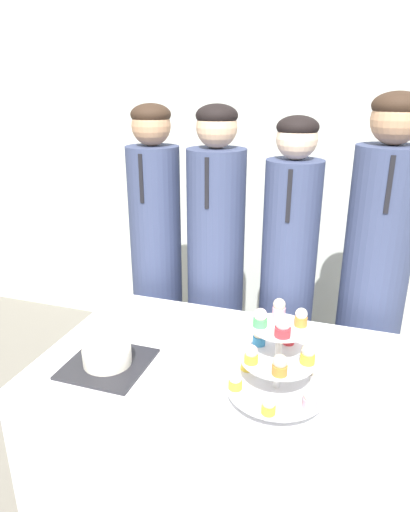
% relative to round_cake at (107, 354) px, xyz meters
% --- Properties ---
extents(wall_back, '(9.00, 0.06, 2.70)m').
position_rel_round_cake_xyz_m(wall_back, '(0.39, 1.65, 0.53)').
color(wall_back, silver).
rests_on(wall_back, ground_plane).
extents(table, '(1.31, 0.80, 0.77)m').
position_rel_round_cake_xyz_m(table, '(0.39, 0.15, -0.43)').
color(table, white).
rests_on(table, ground_plane).
extents(round_cake, '(0.27, 0.27, 0.10)m').
position_rel_round_cake_xyz_m(round_cake, '(0.00, 0.00, 0.00)').
color(round_cake, '#232328').
rests_on(round_cake, table).
extents(cake_knife, '(0.23, 0.08, 0.01)m').
position_rel_round_cake_xyz_m(cake_knife, '(0.20, -0.18, -0.04)').
color(cake_knife, silver).
rests_on(cake_knife, table).
extents(cupcake_stand, '(0.31, 0.31, 0.32)m').
position_rel_round_cake_xyz_m(cupcake_stand, '(0.59, -0.01, 0.10)').
color(cupcake_stand, silver).
rests_on(cupcake_stand, table).
extents(student_0, '(0.25, 0.26, 1.62)m').
position_rel_round_cake_xyz_m(student_0, '(-0.16, 0.78, -0.03)').
color(student_0, '#384266').
rests_on(student_0, ground_plane).
extents(student_1, '(0.27, 0.28, 1.62)m').
position_rel_round_cake_xyz_m(student_1, '(0.15, 0.78, -0.03)').
color(student_1, '#384266').
rests_on(student_1, ground_plane).
extents(student_2, '(0.25, 0.26, 1.57)m').
position_rel_round_cake_xyz_m(student_2, '(0.50, 0.78, -0.05)').
color(student_2, '#384266').
rests_on(student_2, ground_plane).
extents(student_3, '(0.28, 0.28, 1.67)m').
position_rel_round_cake_xyz_m(student_3, '(0.87, 0.78, -0.01)').
color(student_3, '#384266').
rests_on(student_3, ground_plane).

